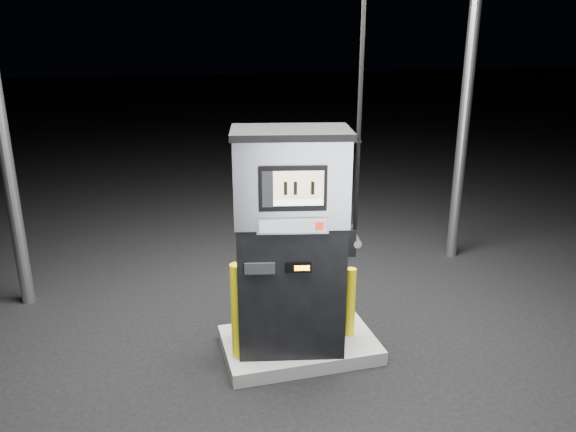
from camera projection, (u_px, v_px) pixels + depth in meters
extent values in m
plane|color=black|center=(299.00, 351.00, 6.03)|extent=(80.00, 80.00, 0.00)
cube|color=slate|center=(299.00, 345.00, 6.01)|extent=(1.60, 1.00, 0.15)
cylinder|color=gray|center=(1.00, 124.00, 6.42)|extent=(0.16, 0.16, 4.50)
cylinder|color=gray|center=(466.00, 107.00, 7.89)|extent=(0.16, 0.16, 4.50)
cube|color=black|center=(291.00, 285.00, 5.65)|extent=(1.15, 0.81, 1.38)
cube|color=#B6B5BD|center=(291.00, 179.00, 5.31)|extent=(1.17, 0.84, 0.83)
cube|color=black|center=(291.00, 132.00, 5.16)|extent=(1.23, 0.89, 0.07)
cube|color=black|center=(293.00, 189.00, 5.00)|extent=(0.61, 0.16, 0.42)
cube|color=beige|center=(299.00, 185.00, 4.98)|extent=(0.44, 0.10, 0.26)
cube|color=white|center=(298.00, 203.00, 5.03)|extent=(0.44, 0.10, 0.06)
cube|color=#B6B5BD|center=(293.00, 226.00, 5.12)|extent=(0.65, 0.17, 0.15)
cube|color=gray|center=(293.00, 226.00, 5.10)|extent=(0.59, 0.13, 0.12)
cube|color=red|center=(319.00, 226.00, 5.11)|extent=(0.08, 0.02, 0.08)
cube|color=black|center=(298.00, 268.00, 5.25)|extent=(0.24, 0.07, 0.10)
cube|color=orange|center=(302.00, 268.00, 5.24)|extent=(0.14, 0.03, 0.05)
cube|color=black|center=(260.00, 269.00, 5.23)|extent=(0.29, 0.09, 0.11)
cube|color=black|center=(349.00, 240.00, 5.53)|extent=(0.15, 0.22, 0.27)
cylinder|color=gray|center=(356.00, 240.00, 5.54)|extent=(0.13, 0.25, 0.08)
cylinder|color=black|center=(362.00, 46.00, 4.90)|extent=(0.05, 0.05, 3.41)
cylinder|color=yellow|center=(238.00, 311.00, 5.52)|extent=(0.15, 0.15, 1.00)
cylinder|color=yellow|center=(350.00, 302.00, 5.95)|extent=(0.12, 0.12, 0.77)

